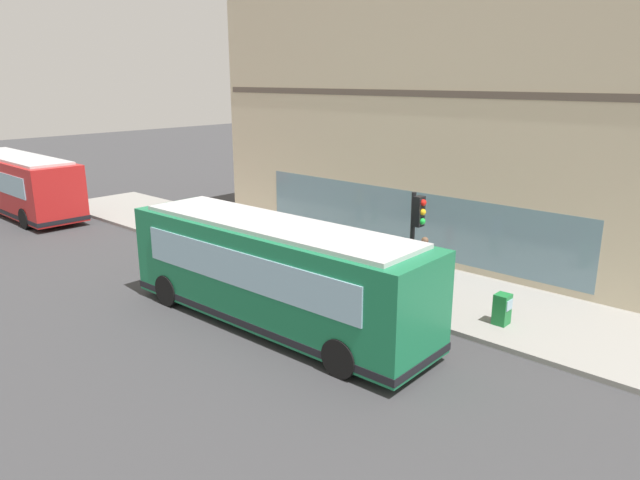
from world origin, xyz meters
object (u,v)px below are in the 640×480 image
pedestrian_by_light_pole (268,232)px  newspaper_vending_box (502,309)px  fire_hydrant (370,266)px  pedestrian_near_hydrant (424,259)px  pedestrian_walking_along_curb (248,226)px  city_bus_far_down_street (20,185)px  city_bus_nearside (274,274)px  traffic_light_near_corner (416,228)px

pedestrian_by_light_pole → newspaper_vending_box: (-0.03, -9.80, -0.51)m
fire_hydrant → pedestrian_near_hydrant: bearing=-86.4°
pedestrian_walking_along_curb → pedestrian_near_hydrant: 7.73m
pedestrian_walking_along_curb → city_bus_far_down_street: bearing=102.5°
city_bus_nearside → pedestrian_near_hydrant: (5.06, -1.83, -0.36)m
fire_hydrant → pedestrian_near_hydrant: size_ratio=0.41×
city_bus_far_down_street → pedestrian_walking_along_curb: bearing=-77.5°
pedestrian_near_hydrant → newspaper_vending_box: (-0.91, -3.22, -0.59)m
city_bus_far_down_street → city_bus_nearside: bearing=-92.5°
traffic_light_near_corner → pedestrian_walking_along_curb: traffic_light_near_corner is taller
city_bus_nearside → city_bus_far_down_street: bearing=87.5°
city_bus_far_down_street → pedestrian_walking_along_curb: (3.19, -14.39, -0.37)m
traffic_light_near_corner → pedestrian_walking_along_curb: (0.54, 8.29, -1.46)m
newspaper_vending_box → pedestrian_near_hydrant: bearing=74.2°
pedestrian_walking_along_curb → fire_hydrant: bearing=-81.3°
traffic_light_near_corner → pedestrian_near_hydrant: bearing=22.2°
pedestrian_by_light_pole → traffic_light_near_corner: bearing=-95.1°
traffic_light_near_corner → newspaper_vending_box: bearing=-76.8°
city_bus_nearside → city_bus_far_down_street: same height
pedestrian_walking_along_curb → newspaper_vending_box: bearing=-89.6°
city_bus_far_down_street → fire_hydrant: size_ratio=13.62×
city_bus_nearside → fire_hydrant: 5.04m
pedestrian_near_hydrant → pedestrian_by_light_pole: bearing=97.6°
pedestrian_by_light_pole → pedestrian_walking_along_curb: pedestrian_walking_along_curb is taller
city_bus_nearside → fire_hydrant: bearing=3.1°
traffic_light_near_corner → pedestrian_walking_along_curb: size_ratio=2.01×
city_bus_nearside → city_bus_far_down_street: 20.25m
pedestrian_near_hydrant → newspaper_vending_box: 3.40m
traffic_light_near_corner → fire_hydrant: 3.73m
traffic_light_near_corner → pedestrian_near_hydrant: (1.53, 0.62, -1.45)m
city_bus_far_down_street → fire_hydrant: (4.04, -19.96, -1.04)m
city_bus_far_down_street → pedestrian_near_hydrant: bearing=-79.3°
pedestrian_by_light_pole → pedestrian_near_hydrant: size_ratio=0.93×
pedestrian_by_light_pole → pedestrian_walking_along_curb: bearing=95.3°
fire_hydrant → pedestrian_by_light_pole: (-0.75, 4.48, 0.60)m
fire_hydrant → city_bus_far_down_street: bearing=101.4°
city_bus_nearside → traffic_light_near_corner: 4.44m
pedestrian_walking_along_curb → pedestrian_near_hydrant: (0.98, -7.66, 0.02)m
city_bus_nearside → newspaper_vending_box: (4.15, -5.05, -0.95)m
fire_hydrant → pedestrian_walking_along_curb: 5.67m
traffic_light_near_corner → pedestrian_by_light_pole: size_ratio=2.13×
city_bus_nearside → city_bus_far_down_street: size_ratio=1.00×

